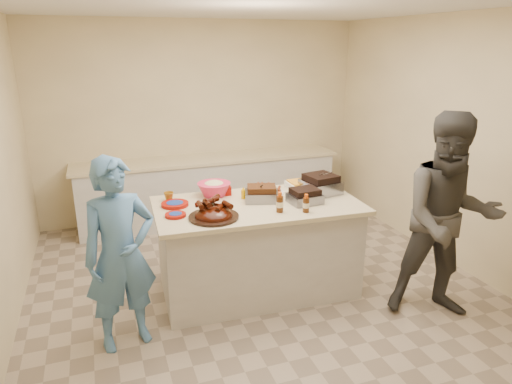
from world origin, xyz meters
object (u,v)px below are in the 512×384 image
object	(u,v)px
coleslaw_bowl	(214,196)
bbq_bottle_a	(280,212)
bbq_bottle_b	(306,212)
guest_gray	(436,311)
guest_blue	(129,341)
island	(258,289)
mustard_bottle	(243,199)
rib_platter	(214,218)
roasting_pan	(320,193)
plastic_cup	(169,201)

from	to	relation	value
coleslaw_bowl	bbq_bottle_a	size ratio (longest dim) A/B	1.77
bbq_bottle_b	guest_gray	distance (m)	1.55
bbq_bottle_a	guest_blue	bearing A→B (deg)	-173.85
guest_gray	island	bearing A→B (deg)	170.50
coleslaw_bowl	mustard_bottle	size ratio (longest dim) A/B	2.77
rib_platter	bbq_bottle_b	world-z (taller)	rib_platter
rib_platter	guest_gray	world-z (taller)	rib_platter
island	roasting_pan	xyz separation A→B (m)	(0.71, 0.09, 0.93)
rib_platter	bbq_bottle_b	distance (m)	0.83
roasting_pan	coleslaw_bowl	size ratio (longest dim) A/B	1.00
island	plastic_cup	bearing A→B (deg)	158.29
roasting_pan	bbq_bottle_b	size ratio (longest dim) A/B	1.96
bbq_bottle_b	mustard_bottle	bearing A→B (deg)	126.96
bbq_bottle_a	guest_blue	world-z (taller)	bbq_bottle_a
coleslaw_bowl	guest_gray	world-z (taller)	coleslaw_bowl
bbq_bottle_a	coleslaw_bowl	bearing A→B (deg)	124.07
plastic_cup	guest_blue	size ratio (longest dim) A/B	0.06
roasting_pan	coleslaw_bowl	xyz separation A→B (m)	(-1.04, 0.28, -0.00)
plastic_cup	island	bearing A→B (deg)	-24.65
plastic_cup	guest_blue	distance (m)	1.33
roasting_pan	coleslaw_bowl	distance (m)	1.08
bbq_bottle_b	bbq_bottle_a	bearing A→B (deg)	159.94
island	guest_gray	bearing A→B (deg)	-30.30
guest_blue	coleslaw_bowl	bearing A→B (deg)	25.99
roasting_pan	guest_blue	bearing A→B (deg)	-175.72
plastic_cup	bbq_bottle_b	bearing A→B (deg)	-33.07
guest_gray	bbq_bottle_b	bearing A→B (deg)	176.30
roasting_pan	bbq_bottle_b	xyz separation A→B (m)	(-0.38, -0.46, -0.00)
bbq_bottle_b	guest_gray	world-z (taller)	bbq_bottle_b
bbq_bottle_b	plastic_cup	xyz separation A→B (m)	(-1.12, 0.73, 0.00)
island	bbq_bottle_b	bearing A→B (deg)	-44.99
coleslaw_bowl	plastic_cup	distance (m)	0.45
bbq_bottle_a	bbq_bottle_b	xyz separation A→B (m)	(0.22, -0.08, -0.00)
island	bbq_bottle_b	xyz separation A→B (m)	(0.33, -0.37, 0.93)
island	coleslaw_bowl	xyz separation A→B (m)	(-0.33, 0.37, 0.93)
roasting_pan	guest_blue	xyz separation A→B (m)	(-2.02, -0.53, -0.93)
bbq_bottle_b	guest_blue	size ratio (longest dim) A/B	0.11
rib_platter	roasting_pan	bearing A→B (deg)	14.83
bbq_bottle_b	guest_gray	bearing A→B (deg)	-27.44
roasting_pan	mustard_bottle	distance (m)	0.80
island	plastic_cup	size ratio (longest dim) A/B	20.68
island	bbq_bottle_b	distance (m)	1.05
island	bbq_bottle_a	bearing A→B (deg)	-66.23
roasting_pan	plastic_cup	size ratio (longest dim) A/B	3.53
coleslaw_bowl	guest_blue	size ratio (longest dim) A/B	0.21
island	rib_platter	xyz separation A→B (m)	(-0.49, -0.23, 0.93)
bbq_bottle_a	mustard_bottle	size ratio (longest dim) A/B	1.57
bbq_bottle_b	plastic_cup	bearing A→B (deg)	146.93
bbq_bottle_b	roasting_pan	bearing A→B (deg)	50.06
bbq_bottle_a	rib_platter	bearing A→B (deg)	174.75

